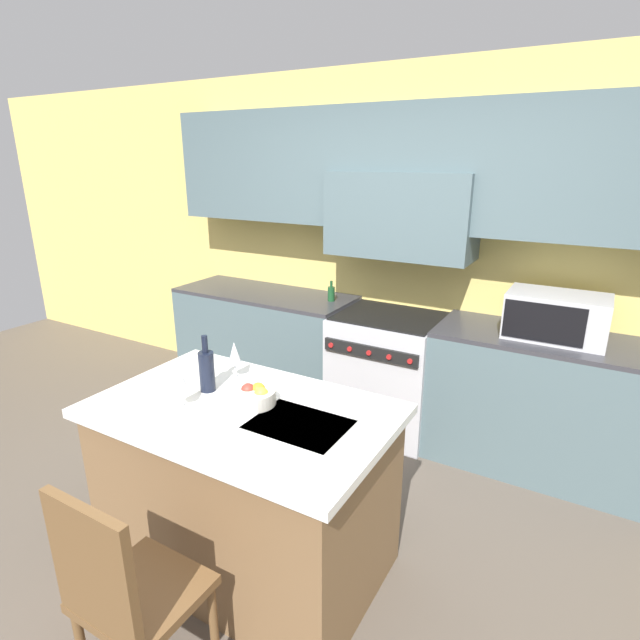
{
  "coord_description": "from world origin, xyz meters",
  "views": [
    {
      "loc": [
        1.32,
        -1.55,
        2.05
      ],
      "look_at": [
        -0.04,
        0.8,
        1.16
      ],
      "focal_mm": 28.0,
      "sensor_mm": 36.0,
      "label": 1
    }
  ],
  "objects_px": {
    "microwave": "(556,316)",
    "wine_glass_near": "(180,380)",
    "range_stove": "(387,372)",
    "oil_bottle_on_counter": "(331,293)",
    "wine_bottle": "(207,370)",
    "wine_glass_far": "(235,354)",
    "fruit_bowl": "(255,396)",
    "island_chair": "(124,591)"
  },
  "relations": [
    {
      "from": "range_stove",
      "to": "oil_bottle_on_counter",
      "type": "xyz_separation_m",
      "value": [
        -0.54,
        0.07,
        0.54
      ]
    },
    {
      "from": "range_stove",
      "to": "microwave",
      "type": "relative_size",
      "value": 1.56
    },
    {
      "from": "range_stove",
      "to": "wine_bottle",
      "type": "height_order",
      "value": "wine_bottle"
    },
    {
      "from": "range_stove",
      "to": "wine_glass_near",
      "type": "bearing_deg",
      "value": -100.07
    },
    {
      "from": "wine_glass_far",
      "to": "fruit_bowl",
      "type": "xyz_separation_m",
      "value": [
        0.27,
        -0.18,
        -0.1
      ]
    },
    {
      "from": "island_chair",
      "to": "wine_glass_near",
      "type": "height_order",
      "value": "wine_glass_near"
    },
    {
      "from": "range_stove",
      "to": "oil_bottle_on_counter",
      "type": "bearing_deg",
      "value": 172.68
    },
    {
      "from": "wine_glass_far",
      "to": "oil_bottle_on_counter",
      "type": "distance_m",
      "value": 1.5
    },
    {
      "from": "island_chair",
      "to": "wine_glass_near",
      "type": "xyz_separation_m",
      "value": [
        -0.32,
        0.66,
        0.5
      ]
    },
    {
      "from": "range_stove",
      "to": "oil_bottle_on_counter",
      "type": "height_order",
      "value": "oil_bottle_on_counter"
    },
    {
      "from": "wine_bottle",
      "to": "island_chair",
      "type": "bearing_deg",
      "value": -68.58
    },
    {
      "from": "island_chair",
      "to": "wine_glass_near",
      "type": "distance_m",
      "value": 0.88
    },
    {
      "from": "island_chair",
      "to": "oil_bottle_on_counter",
      "type": "distance_m",
      "value": 2.62
    },
    {
      "from": "microwave",
      "to": "wine_glass_near",
      "type": "bearing_deg",
      "value": -128.21
    },
    {
      "from": "island_chair",
      "to": "wine_bottle",
      "type": "distance_m",
      "value": 1.03
    },
    {
      "from": "range_stove",
      "to": "microwave",
      "type": "distance_m",
      "value": 1.28
    },
    {
      "from": "microwave",
      "to": "wine_glass_near",
      "type": "distance_m",
      "value": 2.31
    },
    {
      "from": "wine_glass_near",
      "to": "wine_bottle",
      "type": "bearing_deg",
      "value": 95.09
    },
    {
      "from": "wine_glass_far",
      "to": "fruit_bowl",
      "type": "relative_size",
      "value": 1.01
    },
    {
      "from": "island_chair",
      "to": "range_stove",
      "type": "bearing_deg",
      "value": 89.97
    },
    {
      "from": "oil_bottle_on_counter",
      "to": "wine_bottle",
      "type": "bearing_deg",
      "value": -83.24
    },
    {
      "from": "island_chair",
      "to": "fruit_bowl",
      "type": "bearing_deg",
      "value": 92.62
    },
    {
      "from": "island_chair",
      "to": "wine_bottle",
      "type": "xyz_separation_m",
      "value": [
        -0.34,
        0.86,
        0.47
      ]
    },
    {
      "from": "range_stove",
      "to": "wine_glass_far",
      "type": "xyz_separation_m",
      "value": [
        -0.31,
        -1.41,
        0.59
      ]
    },
    {
      "from": "island_chair",
      "to": "wine_bottle",
      "type": "bearing_deg",
      "value": 111.42
    },
    {
      "from": "wine_glass_far",
      "to": "range_stove",
      "type": "bearing_deg",
      "value": 77.62
    },
    {
      "from": "microwave",
      "to": "wine_glass_far",
      "type": "bearing_deg",
      "value": -134.81
    },
    {
      "from": "wine_bottle",
      "to": "wine_glass_near",
      "type": "relative_size",
      "value": 1.44
    },
    {
      "from": "island_chair",
      "to": "wine_glass_far",
      "type": "distance_m",
      "value": 1.2
    },
    {
      "from": "microwave",
      "to": "fruit_bowl",
      "type": "relative_size",
      "value": 2.9
    },
    {
      "from": "range_stove",
      "to": "island_chair",
      "type": "distance_m",
      "value": 2.46
    },
    {
      "from": "microwave",
      "to": "wine_glass_near",
      "type": "relative_size",
      "value": 2.88
    },
    {
      "from": "microwave",
      "to": "wine_glass_near",
      "type": "xyz_separation_m",
      "value": [
        -1.43,
        -1.82,
        -0.04
      ]
    },
    {
      "from": "range_stove",
      "to": "wine_glass_near",
      "type": "relative_size",
      "value": 4.49
    },
    {
      "from": "wine_glass_far",
      "to": "island_chair",
      "type": "bearing_deg",
      "value": -73.53
    },
    {
      "from": "microwave",
      "to": "oil_bottle_on_counter",
      "type": "relative_size",
      "value": 3.6
    },
    {
      "from": "wine_glass_near",
      "to": "island_chair",
      "type": "bearing_deg",
      "value": -64.2
    },
    {
      "from": "microwave",
      "to": "island_chair",
      "type": "distance_m",
      "value": 2.77
    },
    {
      "from": "wine_glass_near",
      "to": "oil_bottle_on_counter",
      "type": "xyz_separation_m",
      "value": [
        -0.22,
        1.87,
        -0.04
      ]
    },
    {
      "from": "wine_bottle",
      "to": "range_stove",
      "type": "bearing_deg",
      "value": 78.12
    },
    {
      "from": "range_stove",
      "to": "wine_glass_near",
      "type": "xyz_separation_m",
      "value": [
        -0.32,
        -1.8,
        0.59
      ]
    },
    {
      "from": "range_stove",
      "to": "wine_bottle",
      "type": "bearing_deg",
      "value": -101.88
    }
  ]
}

